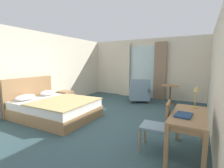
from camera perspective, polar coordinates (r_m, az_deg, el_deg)
ground at (r=4.47m, az=-4.04°, el=-13.73°), size 5.70×7.84×0.10m
wall_back at (r=7.50m, az=11.48°, el=5.41°), size 5.30×0.12×2.60m
wall_left at (r=6.00m, az=-25.37°, el=4.28°), size 0.12×7.44×2.60m
wall_right at (r=3.49m, az=33.99°, el=1.72°), size 0.12×7.44×2.60m
balcony_glass_door at (r=7.46m, az=10.57°, el=4.23°), size 1.20×0.02×2.29m
curtain_panel_left at (r=7.67m, az=4.52°, el=4.90°), size 0.50×0.10×2.42m
curtain_panel_right at (r=7.14m, az=16.58°, el=4.39°), size 0.50×0.10×2.42m
bed at (r=5.01m, az=-19.83°, el=-7.77°), size 2.28×1.70×1.11m
nightstand at (r=6.51m, az=-16.02°, el=-4.50°), size 0.49×0.44×0.48m
writing_desk at (r=2.96m, az=25.55°, el=-11.36°), size 0.53×1.21×0.76m
desk_chair at (r=3.06m, az=16.45°, el=-13.23°), size 0.50×0.46×0.91m
desk_lamp at (r=3.23m, az=27.59°, el=-2.74°), size 0.13×0.19×0.42m
closed_book at (r=2.78m, az=23.95°, el=-9.99°), size 0.26×0.33×0.03m
armchair_by_window at (r=6.52m, az=9.58°, el=-3.18°), size 0.99×0.96×0.93m
round_cafe_table at (r=6.47m, az=19.86°, el=-2.04°), size 0.65×0.65×0.73m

